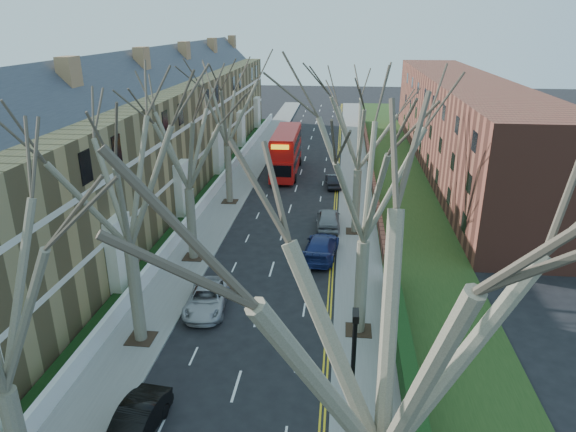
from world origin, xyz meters
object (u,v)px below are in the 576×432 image
(lamp_post, at_px, (350,417))
(car_left_mid, at_px, (135,424))
(double_decker_bus, at_px, (286,153))
(car_right_near, at_px, (321,247))

(lamp_post, height_order, car_left_mid, lamp_post)
(double_decker_bus, height_order, car_left_mid, double_decker_bus)
(lamp_post, bearing_deg, car_right_near, 94.88)
(double_decker_bus, xyz_separation_m, car_left_mid, (-1.77, -38.94, -1.58))
(lamp_post, relative_size, car_left_mid, 1.95)
(car_right_near, bearing_deg, lamp_post, 100.19)
(double_decker_bus, bearing_deg, car_left_mid, 86.72)
(car_left_mid, bearing_deg, lamp_post, -14.11)
(double_decker_bus, bearing_deg, car_right_near, 102.19)
(car_left_mid, bearing_deg, car_right_near, 75.27)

